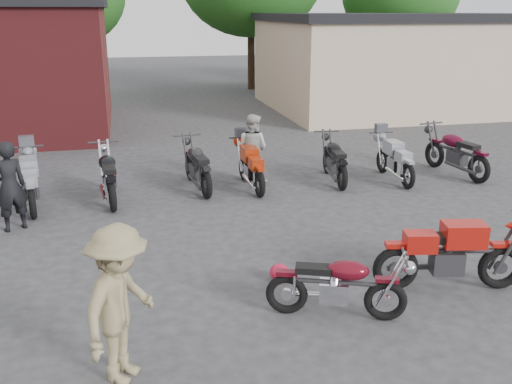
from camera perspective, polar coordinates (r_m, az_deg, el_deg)
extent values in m
plane|color=#2F2F32|center=(8.35, 6.16, -10.09)|extent=(90.00, 90.00, 0.00)
cube|color=tan|center=(24.65, 13.77, 12.26)|extent=(10.00, 8.00, 3.50)
ellipsoid|color=#B61331|center=(8.63, 2.35, -8.03)|extent=(0.31, 0.31, 0.27)
imported|color=black|center=(11.25, -23.43, 0.52)|extent=(0.73, 0.64, 1.68)
imported|color=#B5B5B1|center=(13.38, -0.38, 4.42)|extent=(0.99, 0.98, 1.61)
imported|color=#8C7E56|center=(6.33, -13.42, -10.92)|extent=(1.18, 1.34, 1.80)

